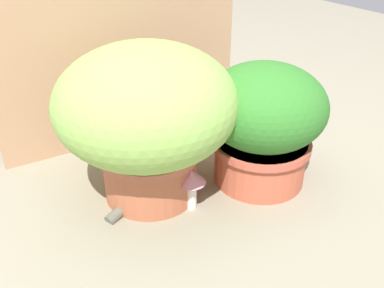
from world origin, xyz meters
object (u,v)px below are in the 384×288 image
Objects in this scene: mushroom_ornament_pink at (191,180)px; mushroom_ornament_red at (182,176)px; grass_planter at (147,113)px; cat at (164,164)px; leafy_planter at (263,121)px.

mushroom_ornament_red is at bearing 96.91° from mushroom_ornament_pink.
cat is at bearing -40.76° from grass_planter.
grass_planter is 1.32× the size of leafy_planter.
cat is (-0.33, 0.09, -0.11)m from leafy_planter.
leafy_planter reaches higher than mushroom_ornament_red.
grass_planter is at bearing 139.24° from cat.
cat reaches higher than mushroom_ornament_red.
cat is 2.83× the size of mushroom_ornament_red.
grass_planter is at bearing 127.83° from mushroom_ornament_red.
mushroom_ornament_pink is (0.04, -0.11, -0.02)m from cat.
grass_planter reaches higher than mushroom_ornament_red.
mushroom_ornament_red is (0.07, -0.09, -0.20)m from grass_planter.
leafy_planter is 0.33m from mushroom_ornament_red.
leafy_planter is at bearing -17.65° from grass_planter.
mushroom_ornament_red is at bearing 174.96° from leafy_planter.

